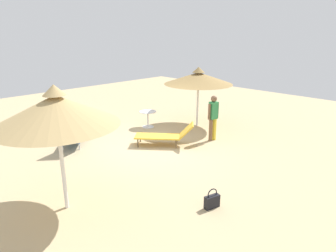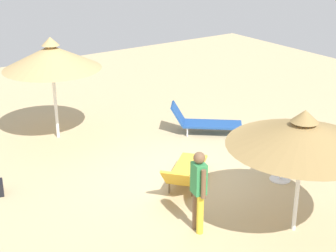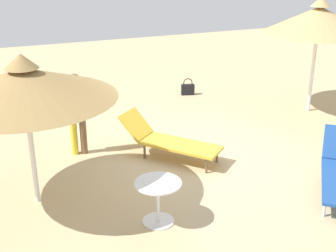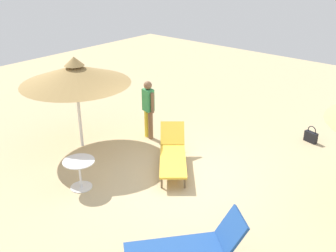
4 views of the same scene
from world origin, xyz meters
name	(u,v)px [view 2 (image 2 of 4)]	position (x,y,z in m)	size (l,w,h in m)	color
ground	(182,179)	(0.00, 0.00, -0.05)	(24.00, 24.00, 0.10)	tan
parasol_umbrella_far_right	(52,57)	(3.85, 1.38, 2.23)	(2.55, 2.55, 2.75)	white
parasol_umbrella_edge	(303,134)	(-2.94, -0.48, 1.97)	(2.73, 2.73, 2.41)	white
lounge_chair_center	(203,121)	(1.83, -2.03, 0.35)	(1.73, 1.91, 0.84)	#1E478C
lounge_chair_back	(185,171)	(-0.39, 0.22, 0.38)	(1.74, 1.90, 0.80)	gold
person_standing_near_left	(199,187)	(-1.93, 1.04, 0.92)	(0.46, 0.27, 1.63)	brown
handbag	(0,187)	(1.60, 3.67, 0.17)	(0.38, 0.22, 0.47)	black
side_table_round	(282,161)	(-1.35, -1.77, 0.46)	(0.68, 0.68, 0.66)	silver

